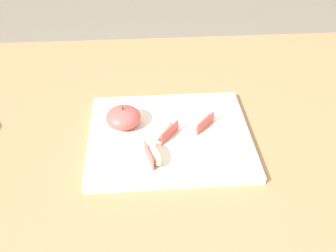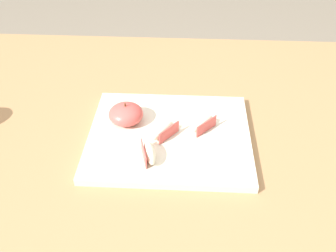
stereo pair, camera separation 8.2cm
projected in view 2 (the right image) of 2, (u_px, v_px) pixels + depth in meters
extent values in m
cube|color=#9E754C|center=(169.00, 147.00, 0.85)|extent=(1.42, 1.00, 0.03)
cube|color=#9E754C|center=(0.00, 138.00, 1.45)|extent=(0.06, 0.06, 0.71)
cube|color=beige|center=(168.00, 136.00, 0.84)|extent=(0.34, 0.29, 0.02)
ellipsoid|color=#D14C47|center=(126.00, 114.00, 0.86)|extent=(0.08, 0.08, 0.04)
cylinder|color=#4C3319|center=(125.00, 105.00, 0.84)|extent=(0.00, 0.00, 0.01)
ellipsoid|color=#F4EACC|center=(163.00, 130.00, 0.82)|extent=(0.06, 0.06, 0.03)
cube|color=#D14C47|center=(167.00, 132.00, 0.82)|extent=(0.04, 0.05, 0.03)
ellipsoid|color=#F4EACC|center=(202.00, 124.00, 0.84)|extent=(0.06, 0.06, 0.03)
cube|color=#D14C47|center=(206.00, 126.00, 0.83)|extent=(0.04, 0.05, 0.03)
ellipsoid|color=#F4EACC|center=(150.00, 152.00, 0.77)|extent=(0.04, 0.07, 0.03)
cube|color=#D14C47|center=(144.00, 153.00, 0.77)|extent=(0.02, 0.06, 0.03)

